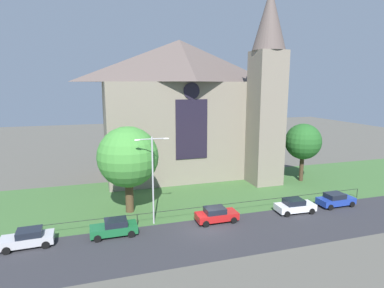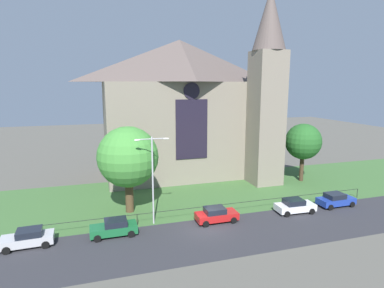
% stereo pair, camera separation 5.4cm
% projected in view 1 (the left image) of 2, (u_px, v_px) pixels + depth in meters
% --- Properties ---
extents(ground, '(160.00, 160.00, 0.00)m').
position_uv_depth(ground, '(179.00, 194.00, 40.60)').
color(ground, '#56544C').
extents(road_asphalt, '(120.00, 8.00, 0.01)m').
position_uv_depth(road_asphalt, '(213.00, 237.00, 29.33)').
color(road_asphalt, '#2D2D33').
rests_on(road_asphalt, ground).
extents(grass_verge, '(120.00, 20.00, 0.01)m').
position_uv_depth(grass_verge, '(184.00, 200.00, 38.72)').
color(grass_verge, '#3D6633').
rests_on(grass_verge, ground).
extents(church_building, '(23.20, 16.20, 26.00)m').
position_uv_depth(church_building, '(186.00, 107.00, 48.02)').
color(church_building, gray).
rests_on(church_building, ground).
extents(iron_railing, '(35.74, 0.07, 1.13)m').
position_uv_depth(iron_railing, '(222.00, 206.00, 34.15)').
color(iron_railing, black).
rests_on(iron_railing, ground).
extents(tree_right_far, '(5.05, 5.05, 8.25)m').
position_uv_depth(tree_right_far, '(303.00, 142.00, 45.43)').
color(tree_right_far, '#423021').
rests_on(tree_right_far, ground).
extents(tree_left_near, '(6.47, 6.47, 9.34)m').
position_uv_depth(tree_left_near, '(128.00, 157.00, 34.06)').
color(tree_left_near, '#4C3823').
rests_on(tree_left_near, ground).
extents(streetlamp_near, '(3.37, 0.26, 8.74)m').
position_uv_depth(streetlamp_near, '(153.00, 170.00, 31.12)').
color(streetlamp_near, '#B2B2B7').
rests_on(streetlamp_near, ground).
extents(parked_car_silver, '(4.27, 2.17, 1.51)m').
position_uv_depth(parked_car_silver, '(28.00, 238.00, 27.43)').
color(parked_car_silver, '#B7B7BC').
rests_on(parked_car_silver, ground).
extents(parked_car_green, '(4.22, 2.06, 1.51)m').
position_uv_depth(parked_car_green, '(114.00, 228.00, 29.45)').
color(parked_car_green, '#196033').
rests_on(parked_car_green, ground).
extents(parked_car_red, '(4.21, 2.04, 1.51)m').
position_uv_depth(parked_car_red, '(216.00, 215.00, 32.41)').
color(parked_car_red, '#B21919').
rests_on(parked_car_red, ground).
extents(parked_car_white, '(4.28, 2.19, 1.51)m').
position_uv_depth(parked_car_white, '(295.00, 206.00, 34.76)').
color(parked_car_white, silver).
rests_on(parked_car_white, ground).
extents(parked_car_blue, '(4.22, 2.06, 1.51)m').
position_uv_depth(parked_car_blue, '(336.00, 200.00, 36.64)').
color(parked_car_blue, '#1E3899').
rests_on(parked_car_blue, ground).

